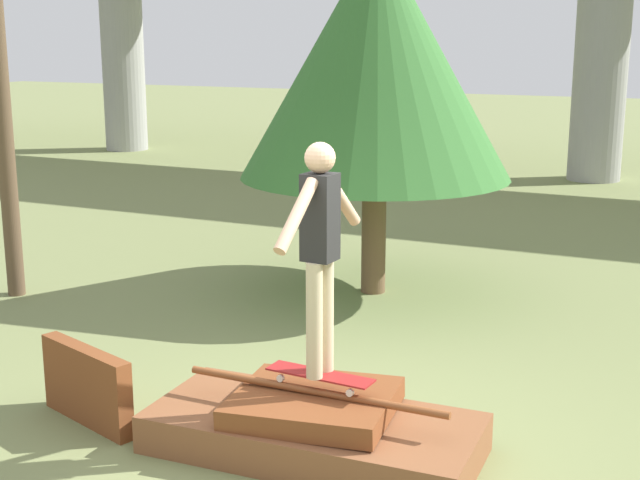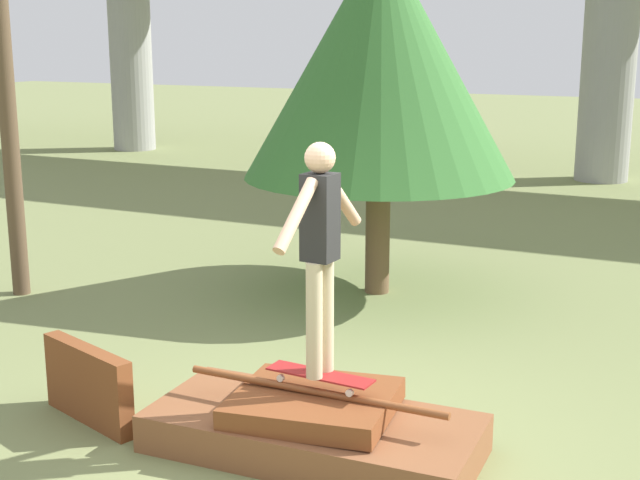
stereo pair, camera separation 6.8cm
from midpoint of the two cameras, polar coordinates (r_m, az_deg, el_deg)
The scene contains 6 objects.
ground_plane at distance 6.79m, azimuth -0.12°, elevation -13.36°, with size 80.00×80.00×0.00m, color olive.
scrap_pile at distance 6.71m, azimuth -0.12°, elevation -11.90°, with size 2.47×1.18×0.50m.
scrap_plank_loose at distance 7.37m, azimuth -14.36°, elevation -8.95°, with size 1.06×0.47×0.62m.
skateboard at distance 6.60m, azimuth 0.30°, elevation -8.66°, with size 0.83×0.25×0.09m.
skater at distance 6.30m, azimuth 0.31°, elevation -0.14°, with size 0.23×1.18×1.70m.
tree_behind_left at distance 10.31m, azimuth 4.07°, elevation 11.51°, with size 3.14×3.14×4.13m.
Camera 2 is at (2.66, -5.47, 3.02)m, focal length 50.00 mm.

